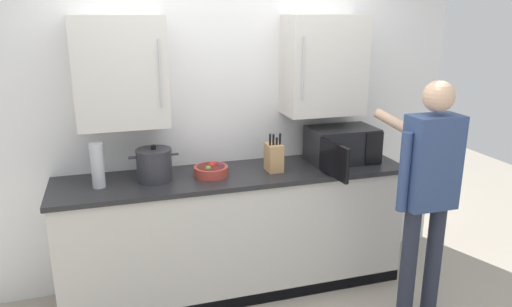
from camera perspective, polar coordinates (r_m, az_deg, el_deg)
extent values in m
cube|color=white|center=(3.79, -3.96, 5.88)|extent=(3.87, 0.10, 2.82)
cube|color=beige|center=(3.45, -15.67, 9.22)|extent=(0.61, 0.32, 0.75)
cylinder|color=#B7BABF|center=(3.29, -11.24, 9.19)|extent=(0.01, 0.01, 0.45)
cube|color=beige|center=(3.80, 8.02, 10.26)|extent=(0.61, 0.32, 0.75)
cylinder|color=#B7BABF|center=(3.54, 5.57, 9.91)|extent=(0.01, 0.01, 0.45)
cube|color=beige|center=(3.77, -2.44, -9.44)|extent=(2.56, 0.57, 0.92)
cube|color=#232326|center=(3.59, -2.53, -2.55)|extent=(2.60, 0.61, 0.03)
cube|color=black|center=(3.75, -1.27, -16.87)|extent=(2.56, 0.04, 0.09)
cube|color=black|center=(3.89, 10.06, 1.07)|extent=(0.52, 0.35, 0.27)
cube|color=beige|center=(3.85, 9.16, 0.95)|extent=(0.33, 0.30, 0.22)
cube|color=black|center=(3.82, 13.76, 0.59)|extent=(0.14, 0.01, 0.25)
cube|color=black|center=(3.47, 9.16, -0.73)|extent=(0.05, 0.37, 0.25)
cylinder|color=#B7BABF|center=(3.41, -18.17, -1.57)|extent=(0.09, 0.09, 0.28)
cylinder|color=#B7BABF|center=(3.37, -18.40, 0.95)|extent=(0.09, 0.09, 0.03)
cylinder|color=#AD3D33|center=(3.52, -5.32, -2.08)|extent=(0.25, 0.25, 0.07)
cylinder|color=#561E19|center=(3.51, -5.33, -1.85)|extent=(0.20, 0.20, 0.04)
sphere|color=#511E5B|center=(3.52, -4.27, -1.53)|extent=(0.04, 0.04, 0.04)
sphere|color=red|center=(3.54, -5.07, -1.38)|extent=(0.06, 0.06, 0.06)
sphere|color=red|center=(3.53, -5.29, -1.47)|extent=(0.05, 0.05, 0.05)
sphere|color=#5B9333|center=(3.47, -5.67, -1.80)|extent=(0.05, 0.05, 0.05)
cube|color=tan|center=(3.60, 2.12, -0.46)|extent=(0.11, 0.15, 0.21)
cylinder|color=black|center=(3.53, 1.67, 1.66)|extent=(0.02, 0.02, 0.09)
cylinder|color=black|center=(3.54, 2.07, 1.65)|extent=(0.02, 0.02, 0.08)
cylinder|color=black|center=(3.55, 2.46, 1.47)|extent=(0.02, 0.02, 0.06)
cylinder|color=black|center=(3.55, 2.85, 1.72)|extent=(0.02, 0.02, 0.08)
cylinder|color=#2D2D33|center=(3.46, -11.89, -1.44)|extent=(0.25, 0.25, 0.21)
cylinder|color=#2D2D33|center=(3.43, -12.00, 0.36)|extent=(0.25, 0.25, 0.02)
cylinder|color=black|center=(3.43, -12.02, 0.73)|extent=(0.04, 0.04, 0.03)
cylinder|color=#2D2D33|center=(3.43, -14.41, -0.48)|extent=(0.05, 0.02, 0.02)
cylinder|color=#2D2D33|center=(3.46, -9.53, -0.07)|extent=(0.05, 0.02, 0.02)
cylinder|color=#282D3D|center=(3.56, 17.51, -12.51)|extent=(0.11, 0.11, 0.85)
cylinder|color=#282D3D|center=(3.67, 20.15, -11.87)|extent=(0.11, 0.11, 0.85)
cube|color=#334775|center=(3.33, 20.00, -0.96)|extent=(0.34, 0.20, 0.62)
sphere|color=#DBAD89|center=(3.24, 20.74, 6.32)|extent=(0.20, 0.20, 0.20)
cylinder|color=#DBAD89|center=(3.48, 18.11, 2.26)|extent=(0.40, 0.51, 0.29)
cylinder|color=#334775|center=(3.23, 17.08, -2.14)|extent=(0.07, 0.07, 0.53)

